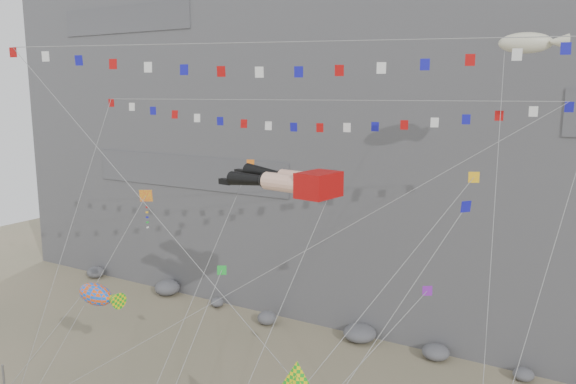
{
  "coord_description": "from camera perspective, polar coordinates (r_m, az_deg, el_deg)",
  "views": [
    {
      "loc": [
        16.05,
        -21.45,
        19.35
      ],
      "look_at": [
        -1.83,
        9.0,
        12.97
      ],
      "focal_mm": 35.0,
      "sensor_mm": 36.0,
      "label": 1
    }
  ],
  "objects": [
    {
      "name": "small_kite_e",
      "position": [
        24.05,
        17.1,
        -2.24
      ],
      "size": [
        7.96,
        7.24,
        17.67
      ],
      "color": "#1412A4",
      "rests_on": "ground"
    },
    {
      "name": "small_kite_a",
      "position": [
        37.29,
        -4.07,
        2.38
      ],
      "size": [
        2.89,
        16.57,
        21.69
      ],
      "color": "orange",
      "rests_on": "ground"
    },
    {
      "name": "flag_banner_upper",
      "position": [
        34.88,
        1.88,
        9.28
      ],
      "size": [
        28.68,
        15.14,
        26.18
      ],
      "color": "#B50C0B",
      "rests_on": "ground"
    },
    {
      "name": "small_kite_c",
      "position": [
        30.65,
        -6.89,
        -8.25
      ],
      "size": [
        1.18,
        9.56,
        13.25
      ],
      "color": "green",
      "rests_on": "ground"
    },
    {
      "name": "harlequin_kite",
      "position": [
        37.32,
        -14.28,
        -0.47
      ],
      "size": [
        4.44,
        8.58,
        15.17
      ],
      "color": "red",
      "rests_on": "ground"
    },
    {
      "name": "small_kite_b",
      "position": [
        27.74,
        13.55,
        -10.19
      ],
      "size": [
        7.6,
        9.61,
        15.14
      ],
      "color": "purple",
      "rests_on": "ground"
    },
    {
      "name": "cliff",
      "position": [
        56.09,
        14.18,
        15.72
      ],
      "size": [
        80.0,
        28.0,
        50.0
      ],
      "primitive_type": "cube",
      "color": "slate",
      "rests_on": "ground"
    },
    {
      "name": "flag_banner_lower",
      "position": [
        29.11,
        -0.93,
        14.93
      ],
      "size": [
        29.41,
        9.41,
        24.74
      ],
      "color": "#B50C0B",
      "rests_on": "ground"
    },
    {
      "name": "legs_kite",
      "position": [
        33.23,
        -0.01,
        1.13
      ],
      "size": [
        8.31,
        16.18,
        19.85
      ],
      "rotation": [
        0.0,
        0.0,
        -0.15
      ],
      "color": "#B50C0B",
      "rests_on": "ground"
    },
    {
      "name": "small_kite_d",
      "position": [
        29.58,
        17.93,
        0.88
      ],
      "size": [
        9.33,
        15.54,
        22.82
      ],
      "color": "yellow",
      "rests_on": "ground"
    },
    {
      "name": "talus_boulders",
      "position": [
        45.69,
        7.3,
        -14.08
      ],
      "size": [
        60.0,
        3.0,
        1.2
      ],
      "primitive_type": null,
      "color": "slate",
      "rests_on": "ground"
    },
    {
      "name": "blimp_windsock",
      "position": [
        34.02,
        23.0,
        13.68
      ],
      "size": [
        4.06,
        14.25,
        25.5
      ],
      "color": "beige",
      "rests_on": "ground"
    },
    {
      "name": "fish_windsock",
      "position": [
        36.1,
        -18.98,
        -9.81
      ],
      "size": [
        7.18,
        5.38,
        9.94
      ],
      "color": "#FF540D",
      "rests_on": "ground"
    }
  ]
}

